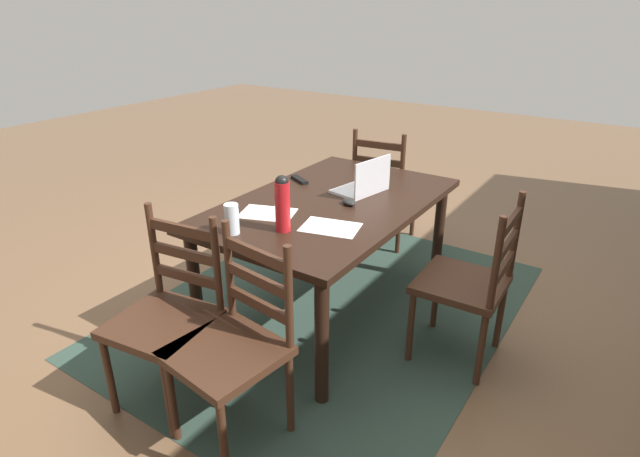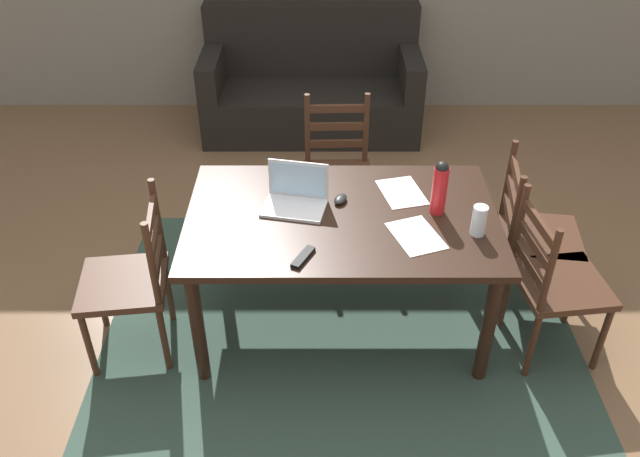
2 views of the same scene
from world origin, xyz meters
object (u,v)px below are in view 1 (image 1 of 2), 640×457
at_px(chair_far_head, 469,284).
at_px(water_bottle, 282,202).
at_px(chair_right_near, 168,317).
at_px(dining_table, 330,214).
at_px(chair_left_near, 384,188).
at_px(computer_mouse, 349,202).
at_px(tv_remote, 299,180).
at_px(laptop, 365,184).
at_px(drinking_glass, 232,219).
at_px(chair_right_far, 233,347).

height_order(chair_far_head, water_bottle, water_bottle).
bearing_deg(chair_far_head, chair_right_near, -44.55).
relative_size(dining_table, chair_far_head, 1.70).
bearing_deg(chair_left_near, computer_mouse, 16.30).
relative_size(chair_right_near, water_bottle, 3.19).
height_order(chair_right_near, tv_remote, chair_right_near).
xyz_separation_m(chair_far_head, chair_left_near, (-1.09, -1.07, 0.00)).
bearing_deg(chair_far_head, tv_remote, -98.87).
xyz_separation_m(chair_left_near, laptop, (0.86, 0.29, 0.34)).
distance_m(chair_far_head, drinking_glass, 1.28).
bearing_deg(dining_table, computer_mouse, 92.72).
relative_size(drinking_glass, computer_mouse, 1.59).
relative_size(water_bottle, computer_mouse, 2.98).
bearing_deg(water_bottle, drinking_glass, -48.05).
distance_m(chair_left_near, tv_remote, 0.96).
bearing_deg(chair_far_head, water_bottle, -59.71).
height_order(drinking_glass, computer_mouse, drinking_glass).
height_order(laptop, computer_mouse, laptop).
xyz_separation_m(chair_right_near, computer_mouse, (-1.10, 0.33, 0.30)).
relative_size(chair_right_near, computer_mouse, 9.50).
distance_m(laptop, drinking_glass, 0.94).
relative_size(chair_far_head, chair_right_far, 1.00).
relative_size(chair_far_head, tv_remote, 5.59).
relative_size(chair_right_far, computer_mouse, 9.50).
bearing_deg(laptop, chair_far_head, 72.89).
xyz_separation_m(dining_table, chair_right_near, (1.10, -0.21, -0.20)).
relative_size(computer_mouse, tv_remote, 0.59).
bearing_deg(computer_mouse, laptop, -149.40).
relative_size(laptop, tv_remote, 2.10).
bearing_deg(water_bottle, laptop, 174.58).
bearing_deg(computer_mouse, chair_far_head, 114.13).
relative_size(chair_right_far, laptop, 2.66).
bearing_deg(water_bottle, chair_far_head, 120.29).
height_order(chair_far_head, chair_right_far, same).
relative_size(chair_right_near, laptop, 2.66).
xyz_separation_m(laptop, computer_mouse, (0.23, 0.03, -0.04)).
distance_m(chair_right_far, computer_mouse, 1.14).
xyz_separation_m(chair_right_near, tv_remote, (-1.29, -0.16, 0.29)).
distance_m(computer_mouse, tv_remote, 0.52).
distance_m(chair_right_far, tv_remote, 1.44).
bearing_deg(chair_right_near, chair_left_near, 179.73).
bearing_deg(computer_mouse, tv_remote, -86.68).
height_order(water_bottle, computer_mouse, water_bottle).
distance_m(chair_far_head, tv_remote, 1.29).
bearing_deg(laptop, computer_mouse, 6.12).
distance_m(chair_right_near, chair_left_near, 2.19).
xyz_separation_m(chair_right_near, drinking_glass, (-0.43, 0.04, 0.36)).
xyz_separation_m(computer_mouse, tv_remote, (-0.19, -0.49, -0.01)).
bearing_deg(chair_right_far, chair_right_near, -90.00).
bearing_deg(chair_right_far, chair_left_near, -169.61).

